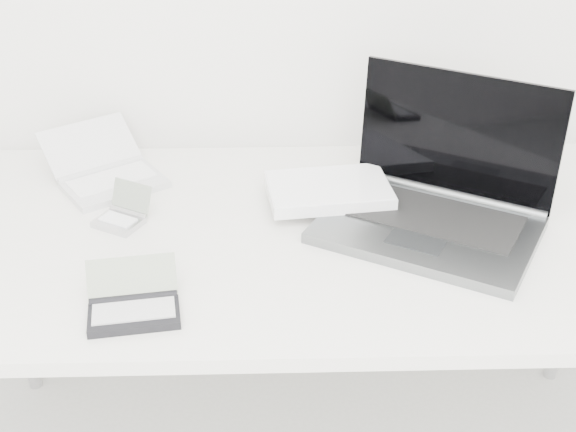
{
  "coord_description": "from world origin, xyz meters",
  "views": [
    {
      "loc": [
        -0.07,
        0.14,
        1.61
      ],
      "look_at": [
        -0.03,
        1.51,
        0.79
      ],
      "focal_mm": 50.0,
      "sensor_mm": 36.0,
      "label": 1
    }
  ],
  "objects_px": {
    "desk": "(302,250)",
    "palmtop_charcoal": "(134,306)",
    "netbook_open_white": "(107,173)",
    "laptop_large": "(412,199)"
  },
  "relations": [
    {
      "from": "desk",
      "to": "netbook_open_white",
      "type": "height_order",
      "value": "netbook_open_white"
    },
    {
      "from": "laptop_large",
      "to": "netbook_open_white",
      "type": "bearing_deg",
      "value": -166.67
    },
    {
      "from": "netbook_open_white",
      "to": "palmtop_charcoal",
      "type": "height_order",
      "value": "netbook_open_white"
    },
    {
      "from": "desk",
      "to": "netbook_open_white",
      "type": "bearing_deg",
      "value": 152.31
    },
    {
      "from": "desk",
      "to": "palmtop_charcoal",
      "type": "distance_m",
      "value": 0.42
    },
    {
      "from": "palmtop_charcoal",
      "to": "desk",
      "type": "bearing_deg",
      "value": 32.77
    },
    {
      "from": "desk",
      "to": "palmtop_charcoal",
      "type": "height_order",
      "value": "palmtop_charcoal"
    },
    {
      "from": "laptop_large",
      "to": "netbook_open_white",
      "type": "height_order",
      "value": "laptop_large"
    },
    {
      "from": "laptop_large",
      "to": "palmtop_charcoal",
      "type": "relative_size",
      "value": 3.44
    },
    {
      "from": "desk",
      "to": "laptop_large",
      "type": "bearing_deg",
      "value": 10.39
    }
  ]
}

